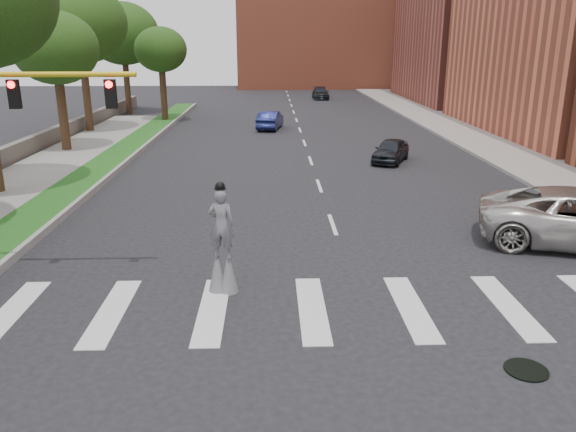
{
  "coord_description": "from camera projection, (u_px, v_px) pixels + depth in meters",
  "views": [
    {
      "loc": [
        -2.32,
        -12.12,
        6.59
      ],
      "look_at": [
        -1.83,
        3.66,
        1.7
      ],
      "focal_mm": 35.0,
      "sensor_mm": 36.0,
      "label": 1
    }
  ],
  "objects": [
    {
      "name": "stone_wall",
      "position": [
        28.0,
        147.0,
        33.92
      ],
      "size": [
        0.5,
        56.0,
        1.1
      ],
      "primitive_type": "cube",
      "color": "#5A544D",
      "rests_on": "ground"
    },
    {
      "name": "ground_plane",
      "position": [
        368.0,
        327.0,
        13.59
      ],
      "size": [
        160.0,
        160.0,
        0.0
      ],
      "primitive_type": "plane",
      "color": "black",
      "rests_on": "ground"
    },
    {
      "name": "tree_5",
      "position": [
        123.0,
        34.0,
        52.08
      ],
      "size": [
        6.69,
        6.69,
        10.23
      ],
      "color": "#372416",
      "rests_on": "ground"
    },
    {
      "name": "sidewalk_right",
      "position": [
        490.0,
        143.0,
        37.8
      ],
      "size": [
        5.0,
        90.0,
        0.18
      ],
      "primitive_type": "cube",
      "color": "gray",
      "rests_on": "ground"
    },
    {
      "name": "car_mid",
      "position": [
        270.0,
        120.0,
        44.41
      ],
      "size": [
        2.23,
        4.53,
        1.43
      ],
      "primitive_type": "imported",
      "rotation": [
        0.0,
        0.0,
        2.97
      ],
      "color": "#161C4F",
      "rests_on": "ground"
    },
    {
      "name": "building_backdrop",
      "position": [
        324.0,
        26.0,
        85.57
      ],
      "size": [
        26.0,
        14.0,
        18.0
      ],
      "primitive_type": "cube",
      "color": "#CB5F40",
      "rests_on": "ground"
    },
    {
      "name": "manhole",
      "position": [
        526.0,
        370.0,
        11.76
      ],
      "size": [
        0.9,
        0.9,
        0.04
      ],
      "primitive_type": "cylinder",
      "color": "black",
      "rests_on": "ground"
    },
    {
      "name": "car_far",
      "position": [
        320.0,
        93.0,
        68.25
      ],
      "size": [
        1.97,
        4.71,
        1.36
      ],
      "primitive_type": "imported",
      "rotation": [
        0.0,
        0.0,
        -0.01
      ],
      "color": "black",
      "rests_on": "ground"
    },
    {
      "name": "median_curb",
      "position": [
        130.0,
        159.0,
        32.33
      ],
      "size": [
        0.2,
        60.0,
        0.28
      ],
      "primitive_type": "cube",
      "color": "gray",
      "rests_on": "ground"
    },
    {
      "name": "building_far",
      "position": [
        486.0,
        11.0,
        62.84
      ],
      "size": [
        16.0,
        22.0,
        20.0
      ],
      "primitive_type": "cube",
      "color": "#964437",
      "rests_on": "ground"
    },
    {
      "name": "tree_6",
      "position": [
        161.0,
        50.0,
        46.78
      ],
      "size": [
        4.37,
        4.37,
        7.89
      ],
      "color": "#372416",
      "rests_on": "ground"
    },
    {
      "name": "tree_4",
      "position": [
        79.0,
        23.0,
        40.47
      ],
      "size": [
        6.8,
        6.8,
        10.86
      ],
      "color": "#372416",
      "rests_on": "ground"
    },
    {
      "name": "grass_median",
      "position": [
        112.0,
        160.0,
        32.3
      ],
      "size": [
        2.0,
        60.0,
        0.25
      ],
      "primitive_type": "cube",
      "color": "#1A5217",
      "rests_on": "ground"
    },
    {
      "name": "stilt_performer",
      "position": [
        222.0,
        247.0,
        15.15
      ],
      "size": [
        0.83,
        0.6,
        3.12
      ],
      "rotation": [
        0.0,
        0.0,
        2.95
      ],
      "color": "#372416",
      "rests_on": "ground"
    },
    {
      "name": "tree_3",
      "position": [
        55.0,
        49.0,
        33.41
      ],
      "size": [
        5.08,
        5.08,
        8.45
      ],
      "color": "#372416",
      "rests_on": "ground"
    },
    {
      "name": "car_near",
      "position": [
        391.0,
        150.0,
        32.2
      ],
      "size": [
        3.05,
        4.18,
        1.32
      ],
      "primitive_type": "imported",
      "rotation": [
        0.0,
        0.0,
        -0.43
      ],
      "color": "black",
      "rests_on": "ground"
    }
  ]
}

